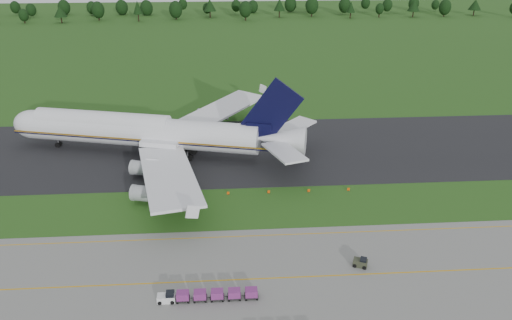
{
  "coord_description": "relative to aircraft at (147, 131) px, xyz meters",
  "views": [
    {
      "loc": [
        -1.52,
        -84.6,
        50.01
      ],
      "look_at": [
        4.27,
        2.0,
        9.35
      ],
      "focal_mm": 35.0,
      "sensor_mm": 36.0,
      "label": 1
    }
  ],
  "objects": [
    {
      "name": "apron_markings",
      "position": [
        20.09,
        -54.21,
        -5.82
      ],
      "size": [
        300.0,
        30.2,
        0.01
      ],
      "color": "#D1960C",
      "rests_on": "apron"
    },
    {
      "name": "tree_line",
      "position": [
        33.91,
        193.9,
        0.63
      ],
      "size": [
        524.39,
        22.06,
        11.76
      ],
      "color": "black",
      "rests_on": "ground"
    },
    {
      "name": "ground",
      "position": [
        20.09,
        -27.23,
        -5.88
      ],
      "size": [
        600.0,
        600.0,
        0.0
      ],
      "primitive_type": "plane",
      "color": "#234D17",
      "rests_on": "ground"
    },
    {
      "name": "taxiway",
      "position": [
        20.09,
        0.77,
        -5.84
      ],
      "size": [
        300.0,
        40.0,
        0.08
      ],
      "primitive_type": "cube",
      "color": "black",
      "rests_on": "ground"
    },
    {
      "name": "baggage_train",
      "position": [
        15.17,
        -53.49,
        -5.01
      ],
      "size": [
        14.83,
        1.57,
        1.51
      ],
      "color": "silver",
      "rests_on": "apron"
    },
    {
      "name": "edge_markers",
      "position": [
        31.43,
        -21.61,
        -5.61
      ],
      "size": [
        25.62,
        0.3,
        0.6
      ],
      "color": "#ED4C07",
      "rests_on": "ground"
    },
    {
      "name": "utility_cart",
      "position": [
        39.83,
        -47.1,
        -5.22
      ],
      "size": [
        2.58,
        2.1,
        1.23
      ],
      "color": "#313525",
      "rests_on": "apron"
    },
    {
      "name": "aircraft",
      "position": [
        0.0,
        0.0,
        0.0
      ],
      "size": [
        73.62,
        69.39,
        20.6
      ],
      "color": "white",
      "rests_on": "ground"
    }
  ]
}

